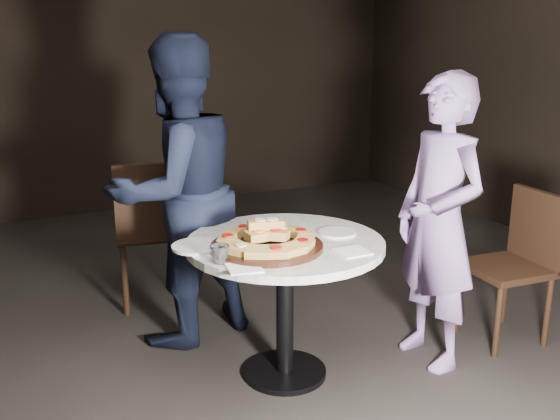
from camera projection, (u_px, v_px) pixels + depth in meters
name	position (u px, v px, depth m)	size (l,w,h in m)	color
floor	(270.00, 392.00, 2.85)	(7.00, 7.00, 0.00)	black
table	(285.00, 266.00, 2.85)	(0.97, 0.97, 0.68)	black
serving_board	(267.00, 246.00, 2.70)	(0.49, 0.49, 0.02)	black
focaccia_pile	(267.00, 236.00, 2.70)	(0.43, 0.44, 0.12)	#B58B46
plate_left	(197.00, 246.00, 2.72)	(0.23, 0.23, 0.01)	white
plate_right	(337.00, 232.00, 2.92)	(0.18, 0.18, 0.01)	white
water_glass	(220.00, 254.00, 2.53)	(0.08, 0.08, 0.07)	silver
napkin_near	(244.00, 268.00, 2.47)	(0.13, 0.13, 0.01)	white
napkin_far	(352.00, 252.00, 2.66)	(0.13, 0.13, 0.01)	white
chair_far	(153.00, 224.00, 3.64)	(0.50, 0.52, 0.90)	black
chair_right	(519.00, 255.00, 3.27)	(0.43, 0.41, 0.80)	black
diner_navy	(178.00, 193.00, 3.19)	(0.77, 0.60, 1.59)	black
diner_teal	(439.00, 223.00, 2.97)	(0.52, 0.34, 1.42)	#866FAE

